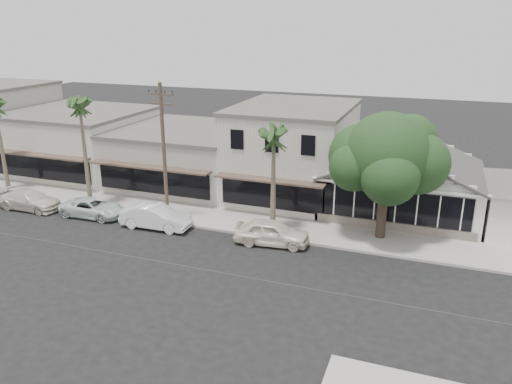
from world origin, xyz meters
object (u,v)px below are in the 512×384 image
at_px(car_1, 156,217).
at_px(shade_tree, 386,157).
at_px(car_3, 30,200).
at_px(utility_pole, 164,151).
at_px(car_0, 272,232).
at_px(car_2, 93,208).

relative_size(car_1, shade_tree, 0.59).
height_order(car_1, car_3, car_1).
height_order(utility_pole, car_3, utility_pole).
bearing_deg(car_0, car_3, 84.24).
bearing_deg(car_3, car_2, -86.48).
distance_m(utility_pole, car_1, 4.19).
relative_size(utility_pole, car_3, 1.96).
height_order(car_1, shade_tree, shade_tree).
distance_m(car_3, shade_tree, 24.15).
distance_m(car_1, shade_tree, 14.56).
bearing_deg(car_1, car_3, 88.47).
bearing_deg(car_1, car_0, -90.68).
distance_m(car_0, car_2, 12.66).
xyz_separation_m(utility_pole, car_1, (-0.22, -1.10, -4.04)).
bearing_deg(car_2, shade_tree, -82.41).
distance_m(utility_pole, car_0, 8.51).
xyz_separation_m(car_0, car_3, (-17.66, -0.30, -0.08)).
bearing_deg(car_2, car_1, -94.89).
xyz_separation_m(car_1, shade_tree, (13.49, 3.37, 4.32)).
bearing_deg(car_3, car_0, -89.64).
bearing_deg(car_3, shade_tree, -82.22).
relative_size(utility_pole, car_2, 2.05).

